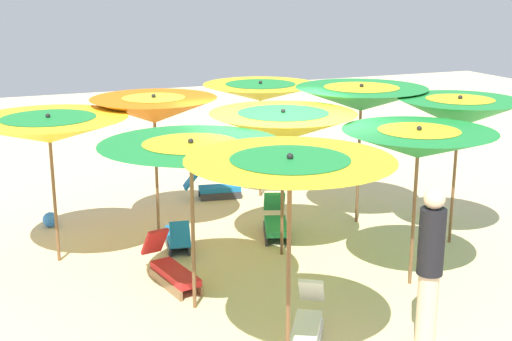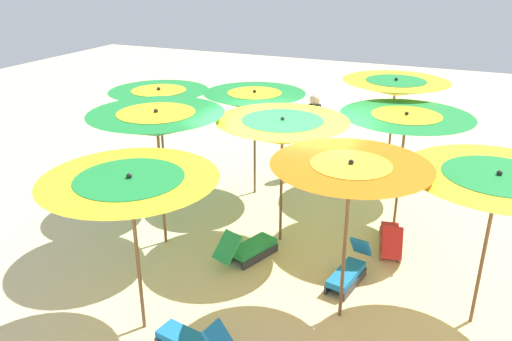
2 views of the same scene
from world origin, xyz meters
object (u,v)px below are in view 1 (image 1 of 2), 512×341
Objects in this scene: beach_umbrella_7 at (154,110)px; lounger_1 at (172,269)px; beach_umbrella_1 at (418,144)px; beach_umbrella_5 at (361,98)px; beach_umbrella_4 at (283,126)px; lounger_3 at (276,223)px; beach_umbrella_0 at (290,174)px; beach_ball at (50,220)px; beachgoer_0 at (430,263)px; beach_umbrella_3 at (191,156)px; lounger_2 at (177,237)px; lounger_4 at (215,188)px; beach_umbrella_8 at (260,92)px; beach_umbrella_6 at (49,130)px; lounger_0 at (307,325)px; beach_umbrella_2 at (459,113)px.

beach_umbrella_7 is 2.81m from lounger_1.
beach_umbrella_5 reaches higher than beach_umbrella_1.
beach_umbrella_7 is at bearing -140.29° from beach_umbrella_1.
beach_umbrella_7 is at bearing -137.14° from beach_umbrella_4.
beach_umbrella_1 is at bearing 41.55° from lounger_3.
beach_ball is at bearing -161.95° from beach_umbrella_0.
beach_umbrella_3 is at bearing -146.42° from beachgoer_0.
beach_umbrella_5 is (-3.96, 3.16, -0.03)m from beach_umbrella_0.
beach_umbrella_5 is 4.46m from beachgoer_0.
beach_umbrella_1 is at bearing -122.76° from lounger_2.
beach_umbrella_4 reaches higher than lounger_4.
beach_umbrella_1 is 3.80m from lounger_1.
beach_umbrella_8 is at bearing -36.93° from lounger_2.
beach_umbrella_6 is 1.01× the size of beach_umbrella_8.
beachgoer_0 is (3.99, 0.15, 0.80)m from lounger_3.
beachgoer_0 reaches higher than lounger_0.
beach_umbrella_1 is 0.96× the size of beach_umbrella_7.
beach_umbrella_7 is 5.31m from beachgoer_0.
beach_umbrella_4 is 1.21× the size of beachgoer_0.
beach_umbrella_0 is 1.07× the size of beach_umbrella_8.
beach_umbrella_1 is 2.07m from beach_umbrella_4.
beach_umbrella_6 is at bearing -154.62° from beachgoer_0.
beach_umbrella_6 is at bearing -91.84° from beach_umbrella_5.
beach_umbrella_4 is 3.28m from lounger_0.
beach_umbrella_2 is 7.04m from beach_ball.
beach_umbrella_2 is 4.81m from lounger_2.
lounger_0 reaches higher than beach_ball.
lounger_4 is 0.60× the size of beachgoer_0.
beach_umbrella_6 is 4.26m from lounger_4.
beach_umbrella_1 is (-1.40, 2.54, -0.21)m from beach_umbrella_0.
beach_umbrella_5 is 1.07× the size of beach_umbrella_8.
beach_umbrella_8 is at bearing 118.57° from beach_umbrella_7.
beach_ball is (0.49, -3.17, -0.08)m from lounger_4.
lounger_2 is 4.34× the size of beach_ball.
beach_umbrella_0 is at bearing -38.57° from beach_umbrella_5.
beach_umbrella_5 is 5.72m from beach_ball.
lounger_0 is 5.80m from lounger_4.
beach_umbrella_4 is at bearing 72.02° from beach_umbrella_6.
beach_umbrella_3 is at bearing -59.65° from beach_umbrella_5.
beach_umbrella_3 is at bearing -111.69° from lounger_0.
beach_umbrella_4 is (-1.67, -1.22, 0.02)m from beach_umbrella_1.
beach_umbrella_3 reaches higher than beachgoer_0.
lounger_1 reaches higher than lounger_0.
beach_ball is at bearing -167.55° from lounger_1.
beach_umbrella_0 is 1.03× the size of beach_umbrella_7.
beach_umbrella_6 is 3.95m from lounger_3.
beach_umbrella_2 reaches higher than lounger_4.
lounger_1 is 5.18× the size of beach_ball.
beach_umbrella_4 reaches higher than lounger_0.
beach_umbrella_1 reaches higher than lounger_4.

